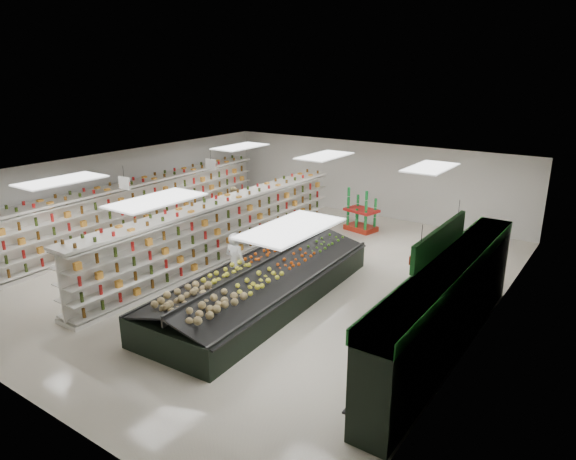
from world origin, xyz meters
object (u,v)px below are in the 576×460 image
Objects in this scene: gondola_left at (146,209)px; shopper_main at (236,264)px; soda_endcap at (362,212)px; gondola_center at (223,232)px; produce_island at (263,283)px; shopper_background at (235,205)px.

gondola_left reaches higher than shopper_main.
soda_endcap is (6.76, 5.10, -0.22)m from gondola_left.
gondola_center reaches higher than soda_endcap.
gondola_left reaches higher than produce_island.
shopper_background is (-4.85, -2.05, 0.01)m from soda_endcap.
soda_endcap is at bearing -89.61° from shopper_main.
shopper_main is at bearing -91.08° from soda_endcap.
gondola_left is 4.40m from gondola_center.
shopper_background is (-4.71, 5.49, -0.17)m from shopper_main.
shopper_background is (1.91, 3.05, -0.21)m from gondola_left.
soda_endcap is at bearing 67.02° from gondola_center.
soda_endcap is at bearing 95.54° from produce_island.
gondola_center is 3.00m from shopper_main.
gondola_left is 7.06m from shopper_main.
produce_island is at bearing -168.97° from shopper_main.
gondola_center is at bearing -113.28° from soda_endcap.
shopper_background is at bearing 136.15° from produce_island.
gondola_left is 1.57× the size of produce_island.
gondola_left reaches higher than soda_endcap.
soda_endcap is 0.84× the size of shopper_main.
gondola_left is 3.61m from shopper_background.
shopper_main is at bearing -118.30° from shopper_background.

